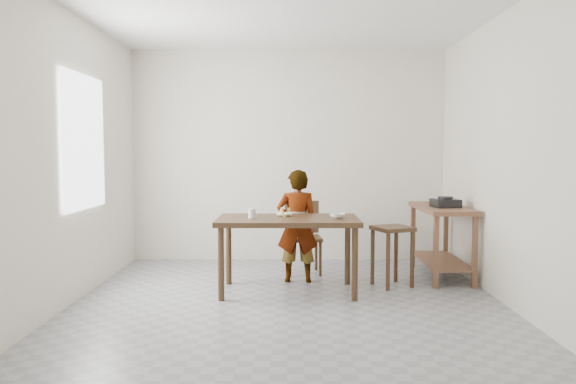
{
  "coord_description": "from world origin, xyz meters",
  "views": [
    {
      "loc": [
        0.02,
        -5.24,
        1.41
      ],
      "look_at": [
        0.0,
        0.4,
        1.0
      ],
      "focal_mm": 35.0,
      "sensor_mm": 36.0,
      "label": 1
    }
  ],
  "objects_px": {
    "dining_table": "(288,255)",
    "child": "(297,226)",
    "prep_counter": "(441,241)",
    "stool": "(392,256)",
    "dining_chair": "(303,238)"
  },
  "relations": [
    {
      "from": "dining_table",
      "to": "dining_chair",
      "type": "xyz_separation_m",
      "value": [
        0.18,
        0.86,
        0.04
      ]
    },
    {
      "from": "dining_table",
      "to": "stool",
      "type": "bearing_deg",
      "value": 13.11
    },
    {
      "from": "dining_table",
      "to": "stool",
      "type": "height_order",
      "value": "dining_table"
    },
    {
      "from": "dining_table",
      "to": "child",
      "type": "distance_m",
      "value": 0.52
    },
    {
      "from": "child",
      "to": "stool",
      "type": "bearing_deg",
      "value": 168.71
    },
    {
      "from": "prep_counter",
      "to": "dining_chair",
      "type": "bearing_deg",
      "value": 174.06
    },
    {
      "from": "dining_table",
      "to": "prep_counter",
      "type": "height_order",
      "value": "prep_counter"
    },
    {
      "from": "dining_table",
      "to": "dining_chair",
      "type": "relative_size",
      "value": 1.69
    },
    {
      "from": "dining_table",
      "to": "prep_counter",
      "type": "bearing_deg",
      "value": 22.15
    },
    {
      "from": "prep_counter",
      "to": "stool",
      "type": "xyz_separation_m",
      "value": [
        -0.63,
        -0.45,
        -0.09
      ]
    },
    {
      "from": "prep_counter",
      "to": "child",
      "type": "distance_m",
      "value": 1.65
    },
    {
      "from": "child",
      "to": "stool",
      "type": "relative_size",
      "value": 1.93
    },
    {
      "from": "prep_counter",
      "to": "dining_chair",
      "type": "height_order",
      "value": "dining_chair"
    },
    {
      "from": "dining_table",
      "to": "child",
      "type": "bearing_deg",
      "value": 77.76
    },
    {
      "from": "child",
      "to": "stool",
      "type": "height_order",
      "value": "child"
    }
  ]
}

